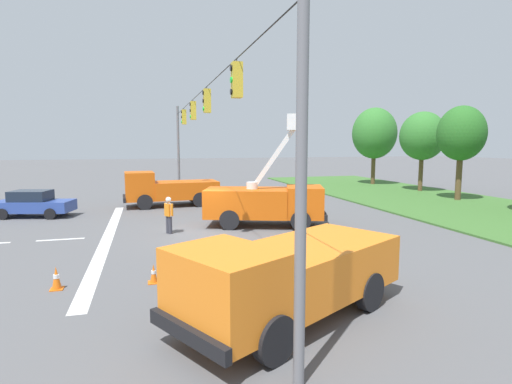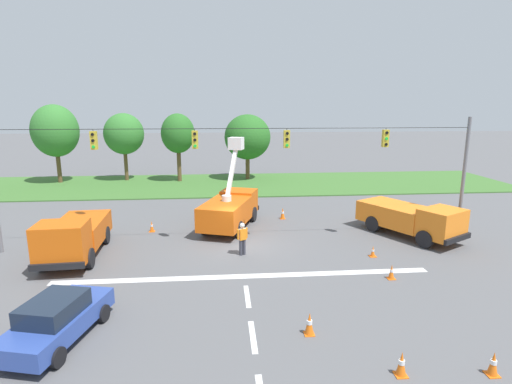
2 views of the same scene
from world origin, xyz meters
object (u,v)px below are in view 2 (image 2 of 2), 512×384
object	(u,v)px
tree_centre	(178,134)
traffic_cone_mid_left	(80,218)
traffic_cone_mid_right	(493,364)
traffic_cone_near_bucket	(373,251)
traffic_cone_lane_edge_a	(309,324)
traffic_cone_lane_edge_b	(391,272)
traffic_cone_far_left	(283,213)
utility_truck_bucket_lift	(230,208)
utility_truck_support_far	(411,218)
utility_truck_support_near	(74,235)
road_worker	(242,237)
traffic_cone_foreground_right	(402,364)
tree_far_west	(55,131)
tree_west	(124,134)
traffic_cone_centre_line	(152,226)
tree_east	(247,137)
sedan_blue	(57,319)

from	to	relation	value
tree_centre	traffic_cone_mid_left	distance (m)	16.24
traffic_cone_mid_right	traffic_cone_near_bucket	bearing A→B (deg)	89.96
tree_centre	traffic_cone_lane_edge_a	xyz separation A→B (m)	(7.37, -29.35, -4.60)
tree_centre	traffic_cone_lane_edge_b	distance (m)	28.32
traffic_cone_lane_edge_a	traffic_cone_far_left	world-z (taller)	traffic_cone_lane_edge_a
utility_truck_bucket_lift	traffic_cone_near_bucket	bearing A→B (deg)	-38.40
traffic_cone_near_bucket	traffic_cone_mid_right	bearing A→B (deg)	-90.04
utility_truck_support_far	traffic_cone_near_bucket	world-z (taller)	utility_truck_support_far
utility_truck_support_near	road_worker	bearing A→B (deg)	-2.60
utility_truck_bucket_lift	traffic_cone_foreground_right	xyz separation A→B (m)	(4.66, -15.15, -0.95)
road_worker	traffic_cone_foreground_right	distance (m)	10.99
tree_far_west	traffic_cone_near_bucket	xyz separation A→B (m)	(24.49, -22.71, -5.06)
utility_truck_support_far	traffic_cone_near_bucket	distance (m)	4.79
utility_truck_support_near	utility_truck_bucket_lift	bearing A→B (deg)	29.22
tree_west	traffic_cone_centre_line	bearing A→B (deg)	-72.80
traffic_cone_near_bucket	road_worker	bearing A→B (deg)	172.92
tree_centre	tree_east	bearing A→B (deg)	5.35
road_worker	traffic_cone_mid_right	xyz separation A→B (m)	(6.84, -10.38, -0.63)
tree_far_west	traffic_cone_lane_edge_a	size ratio (longest dim) A/B	9.74
tree_far_west	utility_truck_support_near	world-z (taller)	tree_far_west
tree_far_west	utility_truck_bucket_lift	distance (m)	24.37
tree_far_west	utility_truck_support_far	distance (m)	34.42
tree_east	tree_far_west	bearing A→B (deg)	-178.93
traffic_cone_lane_edge_a	traffic_cone_lane_edge_b	size ratio (longest dim) A/B	1.18
tree_east	traffic_cone_lane_edge_b	bearing A→B (deg)	-79.21
sedan_blue	traffic_cone_mid_left	world-z (taller)	sedan_blue
utility_truck_support_near	traffic_cone_mid_left	world-z (taller)	utility_truck_support_near
tree_far_west	traffic_cone_lane_edge_b	world-z (taller)	tree_far_west
utility_truck_bucket_lift	traffic_cone_centre_line	bearing A→B (deg)	-174.41
utility_truck_support_near	traffic_cone_far_left	distance (m)	13.52
traffic_cone_lane_edge_b	traffic_cone_mid_right	bearing A→B (deg)	-88.48
tree_centre	utility_truck_support_far	size ratio (longest dim) A/B	1.05
tree_centre	tree_east	size ratio (longest dim) A/B	1.02
traffic_cone_far_left	utility_truck_bucket_lift	bearing A→B (deg)	-155.07
traffic_cone_lane_edge_b	traffic_cone_foreground_right	bearing A→B (deg)	-111.06
sedan_blue	traffic_cone_far_left	bearing A→B (deg)	55.28
tree_centre	traffic_cone_mid_left	bearing A→B (deg)	-109.62
utility_truck_bucket_lift	traffic_cone_centre_line	size ratio (longest dim) A/B	9.55
tree_west	traffic_cone_mid_right	world-z (taller)	tree_west
traffic_cone_far_left	traffic_cone_near_bucket	bearing A→B (deg)	-64.21
tree_centre	tree_east	world-z (taller)	tree_centre
traffic_cone_mid_right	utility_truck_support_far	bearing A→B (deg)	74.49
tree_east	traffic_cone_centre_line	size ratio (longest dim) A/B	10.01
tree_west	road_worker	bearing A→B (deg)	-63.84
tree_far_west	road_worker	bearing A→B (deg)	-51.08
tree_centre	traffic_cone_foreground_right	xyz separation A→B (m)	(9.59, -31.71, -4.62)
traffic_cone_far_left	traffic_cone_lane_edge_a	bearing A→B (deg)	-95.02
tree_far_west	tree_east	size ratio (longest dim) A/B	1.15
utility_truck_support_near	traffic_cone_lane_edge_a	world-z (taller)	utility_truck_support_near
traffic_cone_mid_left	utility_truck_support_near	bearing A→B (deg)	-73.30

